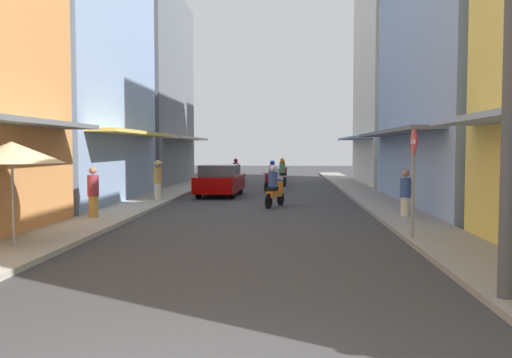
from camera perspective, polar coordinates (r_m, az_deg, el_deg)
ground_plane at (r=21.73m, az=0.72°, el=-2.54°), size 92.90×92.90×0.00m
sidewalk_left at (r=22.41m, az=-11.17°, el=-2.27°), size 1.74×50.23×0.12m
sidewalk_right at (r=22.01m, az=12.82°, el=-2.39°), size 1.74×50.23×0.12m
building_left_mid at (r=23.55m, az=-20.92°, el=12.29°), size 7.05×9.85×11.97m
building_left_far at (r=33.66m, az=-13.22°, el=9.21°), size 7.05×10.24×11.47m
building_right_far at (r=34.10m, az=16.37°, el=12.79°), size 7.05×9.21×15.85m
motorbike_maroon at (r=27.56m, az=1.62°, el=0.16°), size 0.75×1.74×1.58m
motorbike_white at (r=31.45m, az=2.73°, el=0.54°), size 0.68×1.77×1.58m
motorbike_black at (r=33.18m, az=-2.17°, el=0.68°), size 0.57×1.80×1.58m
motorbike_orange at (r=20.15m, az=1.98°, el=-0.99°), size 0.78×1.73×1.58m
motorbike_red at (r=34.29m, az=2.86°, el=0.77°), size 0.67×1.77×1.58m
parked_car at (r=24.73m, az=-3.80°, el=-0.12°), size 1.98×4.19×1.45m
pedestrian_crossing at (r=16.94m, az=-16.84°, el=-1.54°), size 0.34×0.34×1.64m
pedestrian_foreground at (r=22.12m, az=-10.35°, el=0.07°), size 0.44×0.44×1.75m
pedestrian_far at (r=17.12m, az=15.54°, el=-1.65°), size 0.34×0.34×1.54m
vendor_umbrella at (r=12.43m, az=-24.43°, el=2.58°), size 2.14×2.14×2.34m
utility_pole at (r=8.31m, az=25.42°, el=13.97°), size 0.20×1.20×7.42m
street_sign_no_entry at (r=13.02m, az=16.29°, el=1.02°), size 0.07×0.60×2.65m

